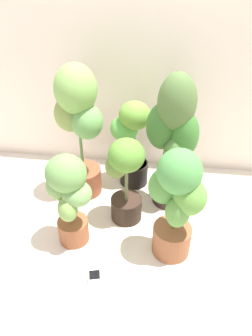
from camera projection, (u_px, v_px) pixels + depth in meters
ground_plane at (123, 229)px, 2.28m from camera, size 8.00×8.00×0.00m
mylar_back_wall at (139, 51)px, 2.39m from camera, size 3.20×0.01×2.00m
potted_plant_back_right at (173, 134)px, 2.18m from camera, size 0.40×0.35×1.03m
potted_plant_back_left at (79, 123)px, 2.27m from camera, size 0.42×0.41×1.04m
potted_plant_front_right at (177, 200)px, 1.87m from camera, size 0.41×0.32×0.78m
potted_plant_front_left at (68, 194)px, 1.97m from camera, size 0.33×0.31×0.67m
potted_plant_back_center at (131, 140)px, 2.50m from camera, size 0.37×0.31×0.73m
potted_plant_center at (125, 176)px, 2.17m from camera, size 0.30×0.28×0.66m
hygrometer_box at (95, 276)px, 1.95m from camera, size 0.10×0.10×0.03m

